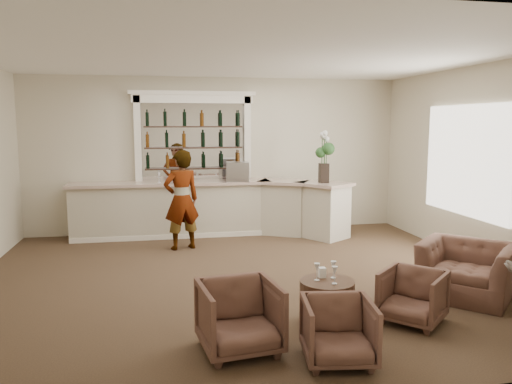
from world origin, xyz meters
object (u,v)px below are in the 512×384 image
cocktail_table (327,301)px  armchair_left (240,317)px  bar_counter (212,208)px  espresso_machine (237,172)px  sommelier (182,200)px  armchair_far (466,270)px  flower_vase (324,154)px  armchair_right (412,297)px  armchair_center (338,331)px

cocktail_table → armchair_left: size_ratio=0.81×
bar_counter → espresso_machine: size_ratio=12.52×
cocktail_table → sommelier: bearing=111.7°
sommelier → armchair_far: 4.99m
sommelier → armchair_far: bearing=119.6°
bar_counter → flower_vase: 2.56m
bar_counter → armchair_right: 5.37m
armchair_center → espresso_machine: (-0.11, 5.74, 1.02)m
bar_counter → armchair_left: bar_counter is taller
armchair_left → espresso_machine: 5.47m
bar_counter → espresso_machine: bearing=-7.4°
armchair_far → bar_counter: bearing=169.4°
sommelier → armchair_left: bearing=77.5°
armchair_left → armchair_far: (3.25, 1.00, 0.01)m
sommelier → flower_vase: 3.00m
armchair_right → espresso_machine: size_ratio=1.52×
sommelier → bar_counter: bearing=-141.2°
armchair_far → sommelier: bearing=-177.5°
flower_vase → espresso_machine: bearing=160.8°
armchair_left → armchair_right: bearing=1.8°
sommelier → armchair_right: bearing=104.3°
armchair_left → armchair_right: armchair_left is taller
sommelier → armchair_far: (3.64, -3.38, -0.55)m
armchair_center → flower_vase: flower_vase is taller
espresso_machine → flower_vase: bearing=-13.4°
sommelier → armchair_right: size_ratio=2.68×
cocktail_table → armchair_left: armchair_left is taller
armchair_left → flower_vase: (2.48, 4.74, 1.36)m
armchair_left → flower_vase: size_ratio=0.77×
cocktail_table → sommelier: sommelier is taller
flower_vase → armchair_far: bearing=-78.4°
armchair_right → sommelier: bearing=168.6°
bar_counter → cocktail_table: (0.85, -4.83, -0.32)m
sommelier → armchair_right: sommelier is taller
bar_counter → flower_vase: size_ratio=5.51×
sommelier → armchair_center: size_ratio=2.67×
sommelier → armchair_right: 4.78m
espresso_machine → armchair_right: bearing=-69.5°
armchair_left → flower_vase: 5.52m
espresso_machine → armchair_left: bearing=-92.8°
armchair_center → espresso_machine: bearing=99.1°
cocktail_table → armchair_far: (2.11, 0.44, 0.12)m
bar_counter → sommelier: bearing=-123.7°
bar_counter → cocktail_table: size_ratio=8.82×
armchair_far → cocktail_table: bearing=-122.8°
armchair_center → bar_counter: bearing=104.2°
flower_vase → sommelier: bearing=-172.8°
bar_counter → sommelier: 1.27m
bar_counter → flower_vase: flower_vase is taller
armchair_left → espresso_machine: espresso_machine is taller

